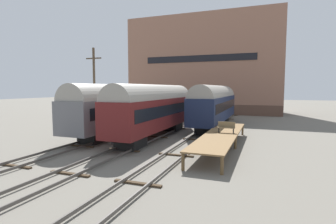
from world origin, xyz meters
TOP-DOWN VIEW (x-y plane):
  - ground_plane at (0.00, 0.00)m, footprint 200.00×200.00m
  - track_left at (-4.22, 0.00)m, footprint 2.60×60.00m
  - track_middle at (0.00, 0.00)m, footprint 2.60×60.00m
  - track_right at (4.22, 0.00)m, footprint 2.60×60.00m
  - train_car_grey at (-4.22, 4.96)m, footprint 3.07×18.52m
  - train_car_maroon at (0.00, 3.05)m, footprint 2.91×15.33m
  - train_car_navy at (4.22, 11.89)m, footprint 2.94×16.39m
  - station_platform at (6.83, 0.70)m, footprint 2.57×13.80m
  - bench at (7.12, 1.44)m, footprint 1.40×0.40m
  - person_worker at (-2.10, -1.25)m, footprint 0.32×0.32m
  - utility_pole at (-6.55, 2.36)m, footprint 1.80×0.24m
  - warehouse_building at (-1.82, 32.70)m, footprint 29.60×10.17m

SIDE VIEW (x-z plane):
  - ground_plane at x=0.00m, z-range 0.00..0.00m
  - track_left at x=-4.22m, z-range 0.01..0.27m
  - track_middle at x=0.00m, z-range 0.01..0.27m
  - track_right at x=4.22m, z-range 0.01..0.27m
  - person_worker at x=-2.10m, z-range 0.16..1.81m
  - station_platform at x=6.83m, z-range 0.48..1.62m
  - bench at x=7.12m, z-range 1.17..2.08m
  - train_car_maroon at x=0.00m, z-range 0.36..5.54m
  - train_car_navy at x=4.22m, z-range 0.36..5.55m
  - train_car_grey at x=-4.22m, z-range 0.35..5.58m
  - utility_pole at x=-6.55m, z-range 0.16..9.12m
  - warehouse_building at x=-1.82m, z-range 0.00..18.80m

